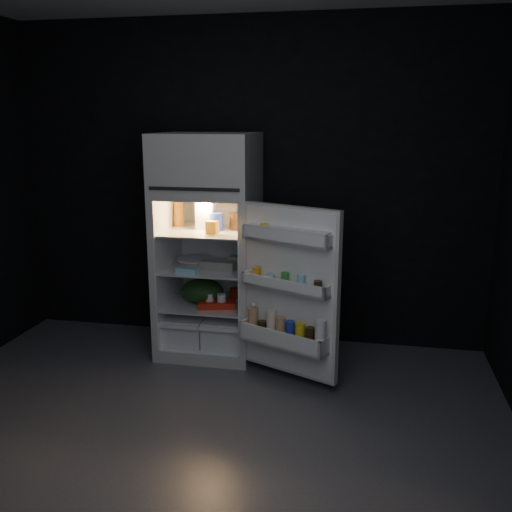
% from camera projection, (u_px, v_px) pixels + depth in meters
% --- Properties ---
extents(floor, '(4.00, 3.40, 0.00)m').
position_uv_depth(floor, '(191.00, 434.00, 3.50)').
color(floor, '#54545A').
rests_on(floor, ground).
extents(wall_back, '(4.00, 0.00, 2.70)m').
position_uv_depth(wall_back, '(248.00, 184.00, 4.80)').
color(wall_back, black).
rests_on(wall_back, ground).
extents(refrigerator, '(0.76, 0.71, 1.78)m').
position_uv_depth(refrigerator, '(209.00, 238.00, 4.58)').
color(refrigerator, beige).
rests_on(refrigerator, ground).
extents(fridge_door, '(0.73, 0.47, 1.22)m').
position_uv_depth(fridge_door, '(289.00, 295.00, 4.00)').
color(fridge_door, beige).
rests_on(fridge_door, ground).
extents(milk_jug, '(0.14, 0.14, 0.24)m').
position_uv_depth(milk_jug, '(206.00, 214.00, 4.54)').
color(milk_jug, white).
rests_on(milk_jug, refrigerator).
extents(mayo_jar, '(0.15, 0.15, 0.14)m').
position_uv_depth(mayo_jar, '(216.00, 221.00, 4.50)').
color(mayo_jar, '#1F36A8').
rests_on(mayo_jar, refrigerator).
extents(jam_jar, '(0.10, 0.10, 0.13)m').
position_uv_depth(jam_jar, '(235.00, 221.00, 4.53)').
color(jam_jar, black).
rests_on(jam_jar, refrigerator).
extents(amber_bottle, '(0.10, 0.10, 0.22)m').
position_uv_depth(amber_bottle, '(179.00, 213.00, 4.66)').
color(amber_bottle, '#AB6A1B').
rests_on(amber_bottle, refrigerator).
extents(small_carton, '(0.10, 0.08, 0.10)m').
position_uv_depth(small_carton, '(212.00, 228.00, 4.36)').
color(small_carton, orange).
rests_on(small_carton, refrigerator).
extents(egg_carton, '(0.29, 0.13, 0.07)m').
position_uv_depth(egg_carton, '(218.00, 265.00, 4.49)').
color(egg_carton, gray).
rests_on(egg_carton, refrigerator).
extents(pie, '(0.33, 0.33, 0.04)m').
position_uv_depth(pie, '(196.00, 262.00, 4.66)').
color(pie, tan).
rests_on(pie, refrigerator).
extents(flat_package, '(0.18, 0.11, 0.04)m').
position_uv_depth(flat_package, '(187.00, 270.00, 4.40)').
color(flat_package, '#91CAE1').
rests_on(flat_package, refrigerator).
extents(wrapped_pkg, '(0.12, 0.10, 0.05)m').
position_uv_depth(wrapped_pkg, '(236.00, 260.00, 4.71)').
color(wrapped_pkg, '#EFE0C3').
rests_on(wrapped_pkg, refrigerator).
extents(produce_bag, '(0.41, 0.37, 0.20)m').
position_uv_depth(produce_bag, '(203.00, 291.00, 4.63)').
color(produce_bag, '#193815').
rests_on(produce_bag, refrigerator).
extents(yogurt_tray, '(0.32, 0.22, 0.05)m').
position_uv_depth(yogurt_tray, '(217.00, 304.00, 4.53)').
color(yogurt_tray, red).
rests_on(yogurt_tray, refrigerator).
extents(small_can_red, '(0.09, 0.09, 0.09)m').
position_uv_depth(small_can_red, '(234.00, 293.00, 4.74)').
color(small_can_red, red).
rests_on(small_can_red, refrigerator).
extents(small_can_silver, '(0.06, 0.06, 0.09)m').
position_uv_depth(small_can_silver, '(245.00, 294.00, 4.71)').
color(small_can_silver, '#B5B4B8').
rests_on(small_can_silver, refrigerator).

